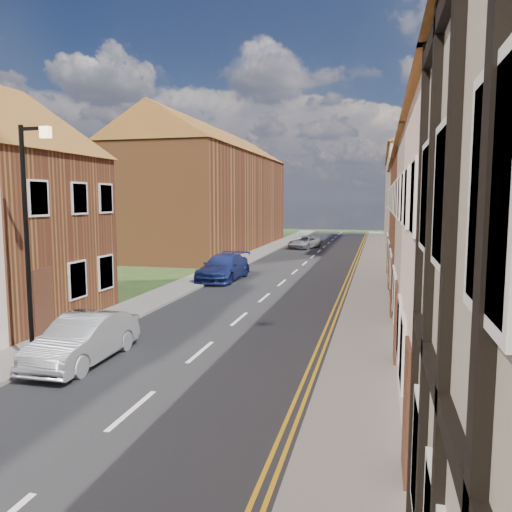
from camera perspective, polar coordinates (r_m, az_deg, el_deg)
road at (r=21.82m, az=0.96°, el=-4.80°), size 7.00×90.00×0.02m
pavement_left at (r=23.18m, az=-9.73°, el=-4.09°), size 1.80×90.00×0.12m
pavement_right at (r=21.27m, az=12.63°, el=-5.11°), size 1.80×90.00×0.12m
cottage_r_pink at (r=20.25m, az=26.96°, el=6.33°), size 8.30×6.00×9.00m
cottage_r_white_far at (r=25.54m, az=24.25°, el=6.37°), size 8.30×5.20×9.00m
cottage_r_cream_far at (r=30.87m, az=22.47°, el=6.37°), size 8.30×6.00×9.00m
block_right_far at (r=46.07m, az=19.72°, el=7.39°), size 8.30×24.20×10.50m
block_left_far at (r=43.22m, az=-5.14°, el=7.83°), size 8.30×24.20×10.50m
lamppost at (r=13.87m, az=-24.51°, el=2.81°), size 0.88×0.15×6.00m
car_mid at (r=14.03m, az=-19.09°, el=-8.98°), size 1.39×3.85×1.26m
car_far at (r=26.54m, az=-3.74°, el=-1.31°), size 2.03×4.73×1.36m
car_distant at (r=43.71m, az=5.61°, el=1.57°), size 2.95×4.26×1.08m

